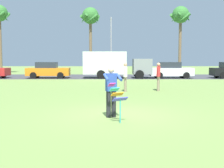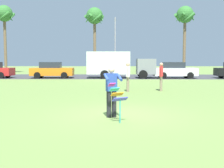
{
  "view_description": "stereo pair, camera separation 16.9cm",
  "coord_description": "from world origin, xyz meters",
  "px_view_note": "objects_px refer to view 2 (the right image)",
  "views": [
    {
      "loc": [
        -0.22,
        -10.23,
        2.02
      ],
      "look_at": [
        -0.25,
        0.61,
        1.05
      ],
      "focal_mm": 47.03,
      "sensor_mm": 36.0,
      "label": 1
    },
    {
      "loc": [
        -0.05,
        -10.23,
        2.02
      ],
      "look_at": [
        -0.25,
        0.61,
        1.05
      ],
      "focal_mm": 47.03,
      "sensor_mm": 36.0,
      "label": 2
    }
  ],
  "objects_px": {
    "parked_truck_grey_van": "(117,64)",
    "person_walker_near": "(128,76)",
    "person_kite_flyer": "(112,90)",
    "palm_tree_centre_far": "(185,17)",
    "parked_car_orange": "(52,70)",
    "person_walker_far": "(161,76)",
    "kite_held": "(117,96)",
    "palm_tree_right_near": "(95,19)",
    "streetlight_pole": "(115,42)",
    "parked_car_white": "(175,70)",
    "palm_tree_left_near": "(4,16)"
  },
  "relations": [
    {
      "from": "person_kite_flyer",
      "to": "streetlight_pole",
      "type": "relative_size",
      "value": 0.25
    },
    {
      "from": "person_kite_flyer",
      "to": "palm_tree_right_near",
      "type": "bearing_deg",
      "value": 95.55
    },
    {
      "from": "parked_car_orange",
      "to": "streetlight_pole",
      "type": "height_order",
      "value": "streetlight_pole"
    },
    {
      "from": "parked_truck_grey_van",
      "to": "person_walker_near",
      "type": "xyz_separation_m",
      "value": [
        0.68,
        -11.62,
        -0.48
      ]
    },
    {
      "from": "streetlight_pole",
      "to": "parked_car_orange",
      "type": "bearing_deg",
      "value": -129.68
    },
    {
      "from": "person_walker_near",
      "to": "person_kite_flyer",
      "type": "bearing_deg",
      "value": -96.15
    },
    {
      "from": "kite_held",
      "to": "palm_tree_centre_far",
      "type": "distance_m",
      "value": 29.92
    },
    {
      "from": "kite_held",
      "to": "person_walker_near",
      "type": "height_order",
      "value": "person_walker_near"
    },
    {
      "from": "parked_truck_grey_van",
      "to": "streetlight_pole",
      "type": "relative_size",
      "value": 0.96
    },
    {
      "from": "parked_car_white",
      "to": "palm_tree_right_near",
      "type": "height_order",
      "value": "palm_tree_right_near"
    },
    {
      "from": "parked_car_orange",
      "to": "parked_truck_grey_van",
      "type": "height_order",
      "value": "parked_truck_grey_van"
    },
    {
      "from": "palm_tree_left_near",
      "to": "palm_tree_right_near",
      "type": "bearing_deg",
      "value": -0.84
    },
    {
      "from": "palm_tree_right_near",
      "to": "person_walker_far",
      "type": "relative_size",
      "value": 4.85
    },
    {
      "from": "parked_car_orange",
      "to": "person_walker_far",
      "type": "height_order",
      "value": "person_walker_far"
    },
    {
      "from": "person_kite_flyer",
      "to": "person_walker_near",
      "type": "bearing_deg",
      "value": 83.85
    },
    {
      "from": "person_kite_flyer",
      "to": "parked_truck_grey_van",
      "type": "distance_m",
      "value": 19.24
    },
    {
      "from": "parked_car_white",
      "to": "palm_tree_centre_far",
      "type": "relative_size",
      "value": 0.5
    },
    {
      "from": "parked_truck_grey_van",
      "to": "person_walker_far",
      "type": "bearing_deg",
      "value": -76.43
    },
    {
      "from": "palm_tree_centre_far",
      "to": "parked_car_white",
      "type": "bearing_deg",
      "value": -108.6
    },
    {
      "from": "streetlight_pole",
      "to": "person_walker_far",
      "type": "height_order",
      "value": "streetlight_pole"
    },
    {
      "from": "kite_held",
      "to": "parked_car_white",
      "type": "relative_size",
      "value": 0.29
    },
    {
      "from": "palm_tree_centre_far",
      "to": "person_walker_near",
      "type": "height_order",
      "value": "palm_tree_centre_far"
    },
    {
      "from": "parked_car_orange",
      "to": "palm_tree_centre_far",
      "type": "bearing_deg",
      "value": 28.45
    },
    {
      "from": "palm_tree_right_near",
      "to": "parked_car_orange",
      "type": "bearing_deg",
      "value": -112.63
    },
    {
      "from": "palm_tree_right_near",
      "to": "person_walker_near",
      "type": "distance_m",
      "value": 21.47
    },
    {
      "from": "kite_held",
      "to": "streetlight_pole",
      "type": "bearing_deg",
      "value": 90.58
    },
    {
      "from": "kite_held",
      "to": "parked_truck_grey_van",
      "type": "height_order",
      "value": "parked_truck_grey_van"
    },
    {
      "from": "parked_car_orange",
      "to": "parked_car_white",
      "type": "height_order",
      "value": "same"
    },
    {
      "from": "parked_car_white",
      "to": "person_walker_far",
      "type": "distance_m",
      "value": 11.64
    },
    {
      "from": "palm_tree_centre_far",
      "to": "person_walker_far",
      "type": "xyz_separation_m",
      "value": [
        -5.73,
        -19.33,
        -6.09
      ]
    },
    {
      "from": "kite_held",
      "to": "palm_tree_right_near",
      "type": "xyz_separation_m",
      "value": [
        -2.9,
        28.64,
        6.15
      ]
    },
    {
      "from": "person_kite_flyer",
      "to": "person_walker_far",
      "type": "bearing_deg",
      "value": 70.33
    },
    {
      "from": "person_kite_flyer",
      "to": "parked_car_white",
      "type": "relative_size",
      "value": 0.41
    },
    {
      "from": "parked_car_white",
      "to": "palm_tree_left_near",
      "type": "xyz_separation_m",
      "value": [
        -20.19,
        8.85,
        6.52
      ]
    },
    {
      "from": "person_kite_flyer",
      "to": "parked_car_orange",
      "type": "xyz_separation_m",
      "value": [
        -6.33,
        19.23,
        -0.18
      ]
    },
    {
      "from": "streetlight_pole",
      "to": "palm_tree_left_near",
      "type": "bearing_deg",
      "value": 174.7
    },
    {
      "from": "person_kite_flyer",
      "to": "parked_car_white",
      "type": "xyz_separation_m",
      "value": [
        5.87,
        19.23,
        -0.18
      ]
    },
    {
      "from": "streetlight_pole",
      "to": "person_walker_far",
      "type": "distance_m",
      "value": 19.25
    },
    {
      "from": "parked_truck_grey_van",
      "to": "person_walker_near",
      "type": "height_order",
      "value": "parked_truck_grey_van"
    },
    {
      "from": "person_kite_flyer",
      "to": "parked_truck_grey_van",
      "type": "bearing_deg",
      "value": 89.58
    },
    {
      "from": "parked_car_orange",
      "to": "person_walker_far",
      "type": "relative_size",
      "value": 2.46
    },
    {
      "from": "parked_car_white",
      "to": "person_walker_near",
      "type": "distance_m",
      "value": 12.67
    },
    {
      "from": "parked_car_white",
      "to": "person_kite_flyer",
      "type": "bearing_deg",
      "value": -106.96
    },
    {
      "from": "person_kite_flyer",
      "to": "palm_tree_left_near",
      "type": "height_order",
      "value": "palm_tree_left_near"
    },
    {
      "from": "parked_car_white",
      "to": "palm_tree_right_near",
      "type": "xyz_separation_m",
      "value": [
        -8.58,
        8.68,
        6.21
      ]
    },
    {
      "from": "kite_held",
      "to": "parked_car_white",
      "type": "distance_m",
      "value": 20.75
    },
    {
      "from": "parked_car_orange",
      "to": "person_walker_near",
      "type": "bearing_deg",
      "value": -58.39
    },
    {
      "from": "person_kite_flyer",
      "to": "palm_tree_centre_far",
      "type": "height_order",
      "value": "palm_tree_centre_far"
    },
    {
      "from": "parked_car_orange",
      "to": "person_walker_near",
      "type": "relative_size",
      "value": 2.46
    },
    {
      "from": "kite_held",
      "to": "person_walker_near",
      "type": "bearing_deg",
      "value": 85.68
    }
  ]
}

